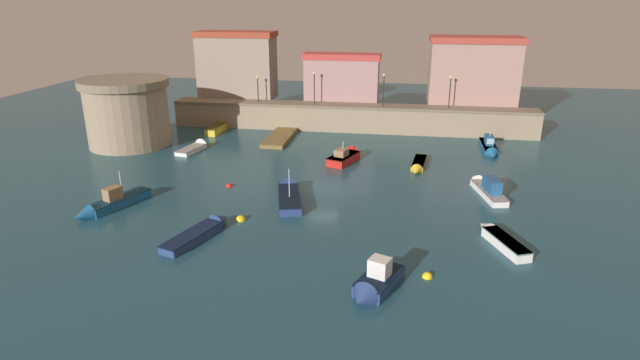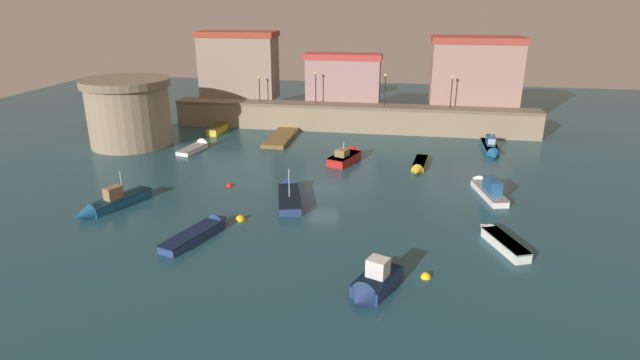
{
  "view_description": "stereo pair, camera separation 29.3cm",
  "coord_description": "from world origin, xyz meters",
  "px_view_note": "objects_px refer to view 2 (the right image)",
  "views": [
    {
      "loc": [
        6.21,
        -40.02,
        15.45
      ],
      "look_at": [
        0.0,
        -1.92,
        1.57
      ],
      "focal_mm": 28.71,
      "sensor_mm": 36.0,
      "label": 1
    },
    {
      "loc": [
        6.5,
        -39.97,
        15.45
      ],
      "look_at": [
        0.0,
        -1.92,
        1.57
      ],
      "focal_mm": 28.71,
      "sensor_mm": 36.0,
      "label": 2
    }
  ],
  "objects_px": {
    "moored_boat_4": "(419,166)",
    "moored_boat_5": "(289,194)",
    "moored_boat_0": "(373,284)",
    "mooring_buoy_2": "(240,220)",
    "quay_lamp_2": "(385,85)",
    "moored_boat_10": "(197,147)",
    "mooring_buoy_0": "(426,278)",
    "moored_boat_3": "(491,148)",
    "quay_lamp_1": "(316,83)",
    "moored_boat_8": "(222,126)",
    "moored_boat_6": "(499,239)",
    "quay_lamp_0": "(259,84)",
    "quay_lamp_3": "(452,87)",
    "moored_boat_1": "(110,203)",
    "moored_boat_2": "(347,156)",
    "fortress_tower": "(129,112)",
    "moored_boat_7": "(486,188)",
    "moored_boat_9": "(202,230)",
    "mooring_buoy_1": "(230,186)"
  },
  "relations": [
    {
      "from": "mooring_buoy_0",
      "to": "mooring_buoy_1",
      "type": "bearing_deg",
      "value": 142.21
    },
    {
      "from": "quay_lamp_0",
      "to": "quay_lamp_3",
      "type": "xyz_separation_m",
      "value": [
        22.97,
        -0.0,
        0.33
      ]
    },
    {
      "from": "quay_lamp_1",
      "to": "moored_boat_9",
      "type": "bearing_deg",
      "value": -94.64
    },
    {
      "from": "moored_boat_9",
      "to": "mooring_buoy_0",
      "type": "bearing_deg",
      "value": -84.34
    },
    {
      "from": "quay_lamp_2",
      "to": "moored_boat_10",
      "type": "xyz_separation_m",
      "value": [
        -19.31,
        -10.78,
        -5.44
      ]
    },
    {
      "from": "moored_boat_4",
      "to": "mooring_buoy_0",
      "type": "distance_m",
      "value": 20.46
    },
    {
      "from": "quay_lamp_1",
      "to": "mooring_buoy_0",
      "type": "relative_size",
      "value": 6.22
    },
    {
      "from": "quay_lamp_0",
      "to": "moored_boat_10",
      "type": "bearing_deg",
      "value": -110.26
    },
    {
      "from": "moored_boat_5",
      "to": "quay_lamp_2",
      "type": "bearing_deg",
      "value": -30.07
    },
    {
      "from": "fortress_tower",
      "to": "moored_boat_8",
      "type": "height_order",
      "value": "fortress_tower"
    },
    {
      "from": "moored_boat_0",
      "to": "moored_boat_3",
      "type": "xyz_separation_m",
      "value": [
        10.37,
        29.54,
        -0.12
      ]
    },
    {
      "from": "quay_lamp_2",
      "to": "mooring_buoy_2",
      "type": "relative_size",
      "value": 5.16
    },
    {
      "from": "moored_boat_2",
      "to": "moored_boat_10",
      "type": "bearing_deg",
      "value": 105.27
    },
    {
      "from": "moored_boat_4",
      "to": "mooring_buoy_2",
      "type": "bearing_deg",
      "value": -35.13
    },
    {
      "from": "moored_boat_4",
      "to": "mooring_buoy_0",
      "type": "bearing_deg",
      "value": 7.54
    },
    {
      "from": "moored_boat_10",
      "to": "moored_boat_3",
      "type": "bearing_deg",
      "value": -71.59
    },
    {
      "from": "moored_boat_6",
      "to": "quay_lamp_0",
      "type": "bearing_deg",
      "value": 18.33
    },
    {
      "from": "moored_boat_1",
      "to": "moored_boat_2",
      "type": "bearing_deg",
      "value": 154.43
    },
    {
      "from": "quay_lamp_1",
      "to": "moored_boat_10",
      "type": "xyz_separation_m",
      "value": [
        -11.01,
        -10.78,
        -5.47
      ]
    },
    {
      "from": "moored_boat_10",
      "to": "moored_boat_6",
      "type": "bearing_deg",
      "value": -111.74
    },
    {
      "from": "moored_boat_0",
      "to": "moored_boat_3",
      "type": "height_order",
      "value": "moored_boat_3"
    },
    {
      "from": "fortress_tower",
      "to": "quay_lamp_2",
      "type": "distance_m",
      "value": 29.04
    },
    {
      "from": "moored_boat_10",
      "to": "mooring_buoy_0",
      "type": "relative_size",
      "value": 8.35
    },
    {
      "from": "quay_lamp_3",
      "to": "moored_boat_10",
      "type": "xyz_separation_m",
      "value": [
        -26.95,
        -10.78,
        -5.39
      ]
    },
    {
      "from": "moored_boat_4",
      "to": "mooring_buoy_2",
      "type": "height_order",
      "value": "moored_boat_4"
    },
    {
      "from": "fortress_tower",
      "to": "quay_lamp_0",
      "type": "height_order",
      "value": "fortress_tower"
    },
    {
      "from": "moored_boat_1",
      "to": "moored_boat_5",
      "type": "relative_size",
      "value": 0.94
    },
    {
      "from": "quay_lamp_1",
      "to": "moored_boat_8",
      "type": "distance_m",
      "value": 12.76
    },
    {
      "from": "moored_boat_3",
      "to": "moored_boat_8",
      "type": "bearing_deg",
      "value": -97.61
    },
    {
      "from": "quay_lamp_1",
      "to": "moored_boat_4",
      "type": "relative_size",
      "value": 0.67
    },
    {
      "from": "mooring_buoy_0",
      "to": "moored_boat_3",
      "type": "bearing_deg",
      "value": 74.9
    },
    {
      "from": "quay_lamp_2",
      "to": "moored_boat_6",
      "type": "bearing_deg",
      "value": -72.33
    },
    {
      "from": "moored_boat_2",
      "to": "moored_boat_9",
      "type": "relative_size",
      "value": 0.84
    },
    {
      "from": "mooring_buoy_2",
      "to": "moored_boat_5",
      "type": "bearing_deg",
      "value": 62.48
    },
    {
      "from": "moored_boat_7",
      "to": "moored_boat_9",
      "type": "bearing_deg",
      "value": 106.39
    },
    {
      "from": "moored_boat_4",
      "to": "moored_boat_8",
      "type": "bearing_deg",
      "value": -108.42
    },
    {
      "from": "moored_boat_8",
      "to": "moored_boat_4",
      "type": "bearing_deg",
      "value": -115.25
    },
    {
      "from": "moored_boat_2",
      "to": "moored_boat_5",
      "type": "bearing_deg",
      "value": -177.67
    },
    {
      "from": "moored_boat_0",
      "to": "mooring_buoy_2",
      "type": "relative_size",
      "value": 6.45
    },
    {
      "from": "moored_boat_9",
      "to": "moored_boat_7",
      "type": "bearing_deg",
      "value": -42.78
    },
    {
      "from": "mooring_buoy_2",
      "to": "moored_boat_4",
      "type": "bearing_deg",
      "value": 47.85
    },
    {
      "from": "quay_lamp_2",
      "to": "moored_boat_2",
      "type": "xyz_separation_m",
      "value": [
        -2.9,
        -12.27,
        -5.19
      ]
    },
    {
      "from": "moored_boat_4",
      "to": "moored_boat_6",
      "type": "height_order",
      "value": "moored_boat_6"
    },
    {
      "from": "moored_boat_1",
      "to": "moored_boat_6",
      "type": "relative_size",
      "value": 1.23
    },
    {
      "from": "moored_boat_4",
      "to": "moored_boat_5",
      "type": "bearing_deg",
      "value": -40.76
    },
    {
      "from": "moored_boat_8",
      "to": "moored_boat_10",
      "type": "distance_m",
      "value": 8.67
    },
    {
      "from": "quay_lamp_1",
      "to": "moored_boat_4",
      "type": "bearing_deg",
      "value": -47.34
    },
    {
      "from": "moored_boat_7",
      "to": "quay_lamp_0",
      "type": "bearing_deg",
      "value": 39.41
    },
    {
      "from": "quay_lamp_0",
      "to": "moored_boat_3",
      "type": "xyz_separation_m",
      "value": [
        27.02,
        -6.48,
        -4.92
      ]
    },
    {
      "from": "quay_lamp_1",
      "to": "moored_boat_10",
      "type": "height_order",
      "value": "quay_lamp_1"
    }
  ]
}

